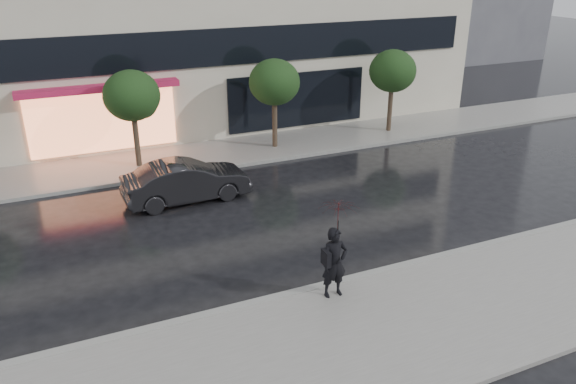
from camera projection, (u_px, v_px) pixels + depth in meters
ground at (315, 269)px, 15.63m from camera, size 120.00×120.00×0.00m
sidewalk_near at (378, 333)px, 12.87m from camera, size 60.00×4.50×0.12m
sidewalk_far at (209, 155)px, 24.21m from camera, size 60.00×3.50×0.12m
curb_near at (332, 284)px, 14.76m from camera, size 60.00×0.25×0.14m
curb_far at (221, 168)px, 22.73m from camera, size 60.00×0.25×0.14m
tree_mid_west at (133, 97)px, 21.80m from camera, size 2.20×2.20×3.99m
tree_mid_east at (275, 84)px, 24.04m from camera, size 2.20×2.20×3.99m
tree_far_east at (393, 72)px, 26.28m from camera, size 2.20×2.20×3.99m
parked_car at (187, 181)px, 19.65m from camera, size 4.45×1.67×1.45m
pedestrian_with_umbrella at (337, 237)px, 13.60m from camera, size 0.99×1.01×2.57m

